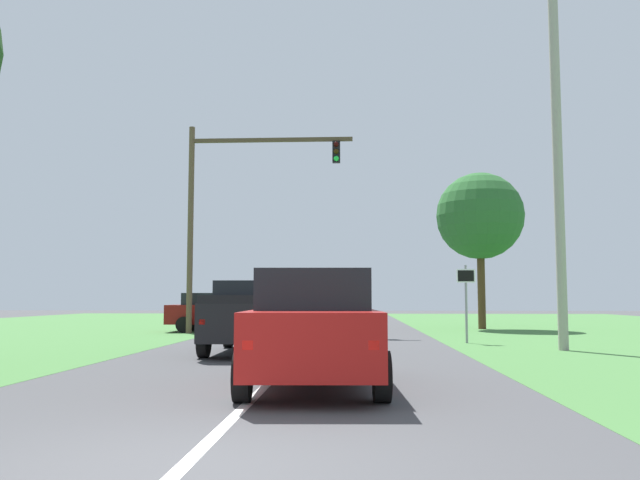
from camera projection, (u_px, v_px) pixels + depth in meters
name	position (u px, v px, depth m)	size (l,w,h in m)	color
ground_plane	(297.00, 355.00, 16.90)	(120.00, 120.00, 0.00)	#424244
lane_centre_stripe	(190.00, 460.00, 5.96)	(0.16, 40.51, 0.01)	white
red_suv_near	(314.00, 326.00, 10.91)	(2.36, 5.01, 1.90)	#9E1411
pickup_truck_lead	(252.00, 315.00, 17.76)	(2.23, 5.53, 1.90)	black
traffic_light	(229.00, 198.00, 27.69)	(6.93, 0.40, 8.69)	brown
keep_moving_sign	(466.00, 293.00, 21.53)	(0.60, 0.09, 2.53)	gray
oak_tree_right	(480.00, 216.00, 31.57)	(4.14, 4.14, 7.44)	#4C351E
crossing_suv_far	(221.00, 311.00, 28.66)	(4.62, 2.15, 1.67)	maroon
utility_pole_right	(558.00, 169.00, 18.87)	(0.28, 0.28, 10.26)	#9E998E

